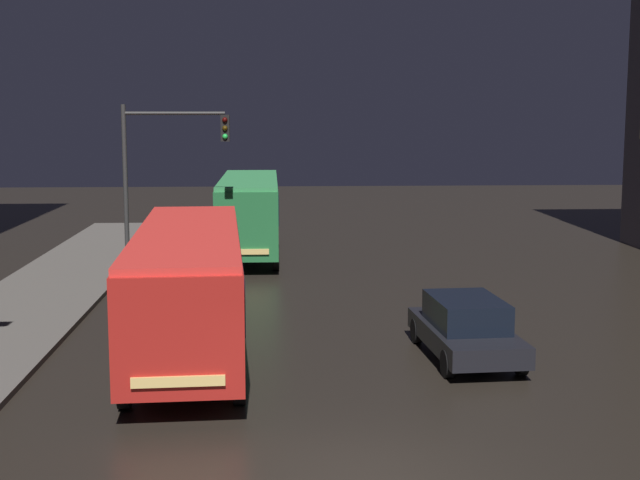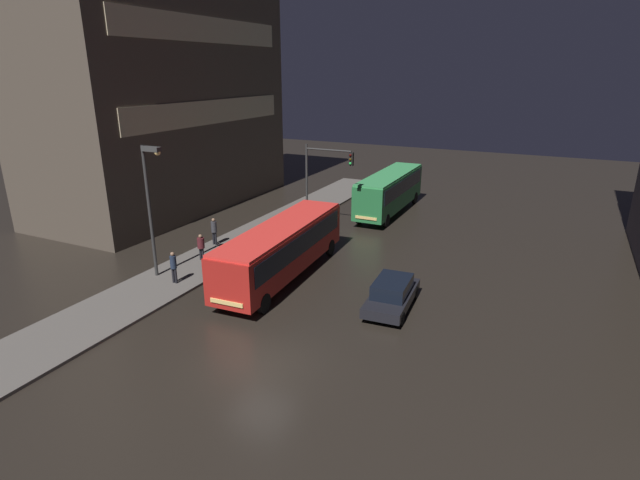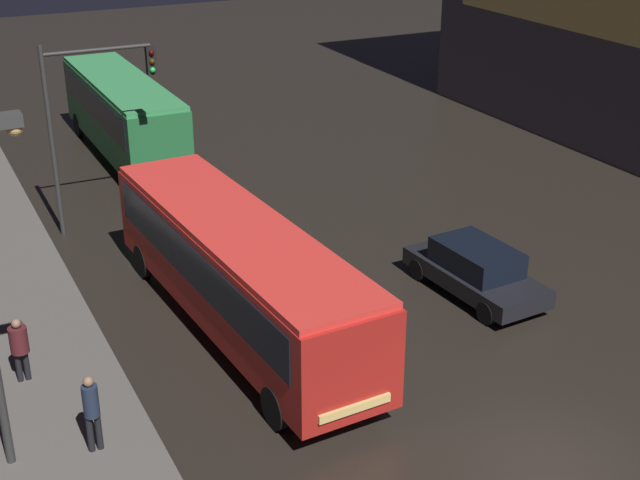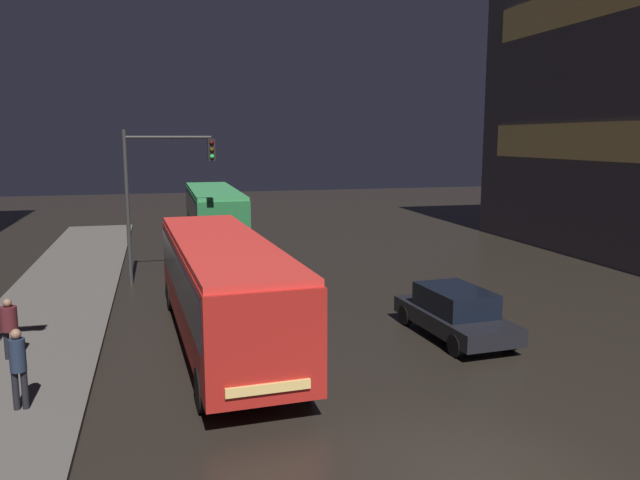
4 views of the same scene
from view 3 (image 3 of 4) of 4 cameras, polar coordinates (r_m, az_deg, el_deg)
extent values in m
plane|color=black|center=(19.66, 14.39, -13.77)|extent=(120.00, 120.00, 0.00)
cube|color=#56514C|center=(24.39, -18.69, -6.15)|extent=(4.00, 48.00, 0.15)
cube|color=#EAC66B|center=(36.70, 19.02, 13.20)|extent=(0.24, 21.00, 1.80)
cube|color=#AD1E19|center=(23.09, -5.25, -1.97)|extent=(3.12, 11.58, 2.37)
cube|color=black|center=(22.90, -5.29, -0.99)|extent=(3.13, 10.67, 1.10)
cube|color=red|center=(22.57, -5.37, 0.92)|extent=(3.06, 11.35, 0.16)
cube|color=#F4CC72|center=(19.07, 2.23, -10.69)|extent=(1.76, 0.19, 0.20)
cylinder|color=black|center=(20.84, 2.87, -8.89)|extent=(0.30, 1.01, 1.00)
cylinder|color=black|center=(19.89, -2.86, -10.67)|extent=(0.30, 1.01, 1.00)
cylinder|color=black|center=(27.64, -6.74, -0.35)|extent=(0.30, 1.01, 1.00)
cylinder|color=black|center=(26.93, -11.25, -1.34)|extent=(0.30, 1.01, 1.00)
cube|color=#236B38|center=(37.26, -12.48, 7.87)|extent=(2.36, 10.57, 2.57)
cube|color=black|center=(37.13, -12.56, 8.66)|extent=(2.42, 9.73, 1.10)
cube|color=#399252|center=(36.92, -12.67, 9.90)|extent=(2.31, 10.36, 0.16)
cube|color=#F4CC72|center=(32.63, -9.93, 4.16)|extent=(1.65, 0.10, 0.20)
cylinder|color=black|center=(34.36, -8.87, 4.45)|extent=(0.25, 1.00, 1.00)
cylinder|color=black|center=(33.82, -12.34, 3.86)|extent=(0.25, 1.00, 1.00)
cylinder|color=black|center=(41.51, -12.28, 7.59)|extent=(0.25, 1.00, 1.00)
cylinder|color=black|center=(41.06, -15.20, 7.13)|extent=(0.25, 1.00, 1.00)
cube|color=black|center=(25.77, 9.90, -2.30)|extent=(2.17, 4.61, 0.50)
cube|color=black|center=(25.51, 9.99, -1.09)|extent=(1.75, 2.57, 0.70)
cylinder|color=black|center=(25.39, 13.58, -3.64)|extent=(0.24, 0.65, 0.64)
cylinder|color=black|center=(24.33, 10.61, -4.63)|extent=(0.24, 0.65, 0.64)
cylinder|color=black|center=(27.43, 9.20, -1.10)|extent=(0.24, 0.65, 0.64)
cylinder|color=black|center=(26.46, 6.31, -1.90)|extent=(0.24, 0.65, 0.64)
cylinder|color=black|center=(22.35, -18.72, -7.69)|extent=(0.14, 0.14, 0.77)
cylinder|color=black|center=(22.37, -18.27, -7.60)|extent=(0.14, 0.14, 0.77)
cylinder|color=#4C191E|center=(22.01, -18.73, -6.07)|extent=(0.51, 0.51, 0.64)
sphere|color=#8C664C|center=(21.81, -18.88, -5.09)|extent=(0.22, 0.22, 0.22)
cylinder|color=black|center=(19.56, -14.50, -11.91)|extent=(0.14, 0.14, 0.85)
cylinder|color=black|center=(19.58, -13.98, -11.79)|extent=(0.14, 0.14, 0.85)
cylinder|color=#1E283D|center=(19.13, -14.47, -9.94)|extent=(0.46, 0.46, 0.71)
sphere|color=#8C664C|center=(18.88, -14.62, -8.76)|extent=(0.22, 0.22, 0.22)
cylinder|color=#2D2D2D|center=(29.66, -16.77, 5.91)|extent=(0.16, 0.16, 6.24)
cylinder|color=#2D2D2D|center=(29.27, -14.11, 11.71)|extent=(3.41, 0.12, 0.12)
cube|color=black|center=(29.78, -10.78, 11.22)|extent=(0.30, 0.24, 0.90)
sphere|color=#390706|center=(29.59, -10.74, 11.70)|extent=(0.18, 0.18, 0.18)
sphere|color=#3B2B07|center=(29.65, -10.70, 11.17)|extent=(0.18, 0.18, 0.18)
sphere|color=green|center=(29.71, -10.66, 10.64)|extent=(0.18, 0.18, 0.18)
sphere|color=#F4CC72|center=(16.98, -18.97, 6.83)|extent=(0.32, 0.32, 0.32)
camera|label=1|loc=(11.39, 66.46, -23.71)|focal=50.00mm
camera|label=2|loc=(20.93, 73.14, 5.65)|focal=28.00mm
camera|label=4|loc=(8.37, 33.67, -25.58)|focal=35.00mm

